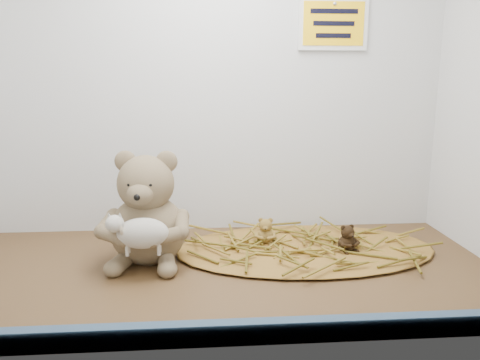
{
  "coord_description": "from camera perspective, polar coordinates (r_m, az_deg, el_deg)",
  "views": [
    {
      "loc": [
        -3.79,
        -95.76,
        40.99
      ],
      "look_at": [
        3.59,
        2.03,
        19.72
      ],
      "focal_mm": 35.0,
      "sensor_mm": 36.0,
      "label": 1
    }
  ],
  "objects": [
    {
      "name": "alcove_shell",
      "position": [
        1.05,
        -2.32,
        14.42
      ],
      "size": [
        120.4,
        60.2,
        90.4
      ],
      "color": "#483419",
      "rests_on": "ground"
    },
    {
      "name": "front_rail",
      "position": [
        0.78,
        -0.98,
        -18.06
      ],
      "size": [
        119.28,
        2.2,
        3.6
      ],
      "primitive_type": "cube",
      "color": "#324A60",
      "rests_on": "shelf_floor"
    },
    {
      "name": "straw_bed",
      "position": [
        1.16,
        7.92,
        -8.24
      ],
      "size": [
        63.12,
        36.65,
        1.22
      ],
      "primitive_type": "ellipsoid",
      "color": "brown",
      "rests_on": "shelf_floor"
    },
    {
      "name": "main_teddy",
      "position": [
        1.07,
        -11.22,
        -3.28
      ],
      "size": [
        22.82,
        23.83,
        25.54
      ],
      "primitive_type": null,
      "rotation": [
        0.0,
        0.0,
        -0.11
      ],
      "color": "#856E51",
      "rests_on": "shelf_floor"
    },
    {
      "name": "toy_lamb",
      "position": [
        0.99,
        -11.77,
        -6.38
      ],
      "size": [
        14.03,
        8.56,
        9.06
      ],
      "primitive_type": null,
      "color": "beige",
      "rests_on": "main_teddy"
    },
    {
      "name": "mini_teddy_tan",
      "position": [
        1.16,
        3.13,
        -6.06
      ],
      "size": [
        6.09,
        6.34,
        6.57
      ],
      "primitive_type": null,
      "rotation": [
        0.0,
        0.0,
        -0.15
      ],
      "color": "olive",
      "rests_on": "straw_bed"
    },
    {
      "name": "mini_teddy_brown",
      "position": [
        1.14,
        12.93,
        -6.76
      ],
      "size": [
        6.65,
        6.83,
        6.44
      ],
      "primitive_type": null,
      "rotation": [
        0.0,
        0.0,
        0.32
      ],
      "color": "black",
      "rests_on": "straw_bed"
    },
    {
      "name": "wall_sign",
      "position": [
        1.3,
        11.3,
        18.18
      ],
      "size": [
        16.0,
        1.2,
        11.0
      ],
      "primitive_type": "cube",
      "color": "yellow",
      "rests_on": "back_wall"
    }
  ]
}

